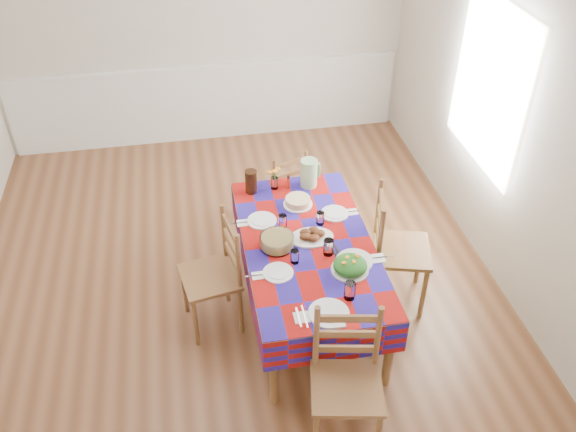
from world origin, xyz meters
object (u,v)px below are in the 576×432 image
object	(u,v)px
chair_near	(346,381)
chair_left	(215,275)
dining_table	(308,251)
chair_right	(396,250)
green_pitcher	(309,173)
meat_platter	(312,236)
chair_far	(284,189)
tea_pitcher	(251,182)

from	to	relation	value
chair_near	chair_left	distance (m)	1.37
chair_left	dining_table	bearing A→B (deg)	79.14
dining_table	chair_right	bearing A→B (deg)	1.02
chair_near	green_pitcher	bearing A→B (deg)	96.19
meat_platter	green_pitcher	xyz separation A→B (m)	(0.13, 0.71, 0.10)
dining_table	chair_left	world-z (taller)	chair_left
chair_far	tea_pitcher	bearing A→B (deg)	28.58
chair_far	chair_left	world-z (taller)	chair_left
chair_left	chair_far	bearing A→B (deg)	137.01
meat_platter	chair_left	xyz separation A→B (m)	(-0.76, -0.04, -0.25)
meat_platter	chair_right	size ratio (longest dim) A/B	0.32
dining_table	meat_platter	world-z (taller)	meat_platter
chair_far	chair_left	bearing A→B (deg)	37.01
green_pitcher	chair_left	distance (m)	1.22
meat_platter	chair_far	bearing A→B (deg)	91.17
chair_left	chair_near	bearing A→B (deg)	22.22
chair_right	dining_table	bearing A→B (deg)	106.30
dining_table	meat_platter	distance (m)	0.12
chair_far	chair_right	xyz separation A→B (m)	(0.71, -1.14, 0.10)
chair_left	green_pitcher	bearing A→B (deg)	120.16
meat_platter	chair_left	distance (m)	0.80
tea_pitcher	chair_right	xyz separation A→B (m)	(1.06, -0.75, -0.29)
chair_far	chair_right	distance (m)	1.35
chair_left	chair_right	bearing A→B (deg)	79.97
meat_platter	dining_table	bearing A→B (deg)	-125.12
chair_left	chair_right	xyz separation A→B (m)	(1.45, 0.00, 0.03)
tea_pitcher	chair_right	size ratio (longest dim) A/B	0.19
dining_table	chair_left	distance (m)	0.74
dining_table	chair_near	size ratio (longest dim) A/B	1.79
chair_right	tea_pitcher	bearing A→B (deg)	70.04
green_pitcher	chair_left	size ratio (longest dim) A/B	0.25
dining_table	chair_near	bearing A→B (deg)	-89.56
chair_right	chair_near	bearing A→B (deg)	163.64
chair_far	chair_left	xyz separation A→B (m)	(-0.74, -1.15, 0.07)
tea_pitcher	chair_far	xyz separation A→B (m)	(0.35, 0.40, -0.39)
dining_table	chair_far	size ratio (longest dim) A/B	2.12
chair_right	chair_left	bearing A→B (deg)	105.46
dining_table	green_pitcher	size ratio (longest dim) A/B	7.31
chair_near	meat_platter	bearing A→B (deg)	99.54
chair_near	chair_far	bearing A→B (deg)	100.73
dining_table	chair_near	distance (m)	1.15
chair_far	chair_right	bearing A→B (deg)	101.61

